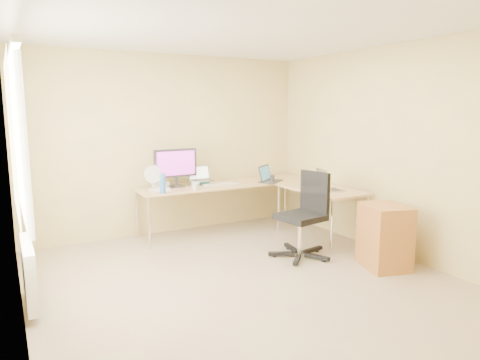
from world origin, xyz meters
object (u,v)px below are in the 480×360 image
desk_main (226,207)px  office_chair (301,218)px  laptop_center (201,174)px  keyboard (218,184)px  laptop_return (331,182)px  mug (195,186)px  desk_return (320,214)px  laptop_black (271,174)px  desk_fan (152,178)px  water_bottle (163,183)px  cabinet (384,237)px  monitor (176,168)px

desk_main → office_chair: 1.52m
laptop_center → keyboard: laptop_center is taller
laptop_return → office_chair: bearing=123.2°
desk_main → keyboard: bearing=-160.8°
laptop_center → keyboard: bearing=-27.6°
keyboard → mug: mug is taller
desk_return → laptop_black: laptop_black is taller
keyboard → desk_fan: 0.96m
desk_main → laptop_center: (-0.38, 0.06, 0.53)m
desk_main → desk_fan: bearing=177.8°
water_bottle → cabinet: water_bottle is taller
laptop_black → keyboard: laptop_black is taller
water_bottle → monitor: bearing=48.6°
desk_main → desk_return: bearing=-45.7°
desk_main → mug: 0.80m
cabinet → office_chair: bearing=146.3°
monitor → laptop_black: size_ratio=1.60×
mug → office_chair: (0.89, -1.19, -0.28)m
laptop_return → laptop_black: bearing=29.7°
water_bottle → laptop_return: 2.25m
desk_return → water_bottle: (-2.05, 0.70, 0.50)m
laptop_black → keyboard: (-0.82, 0.15, -0.11)m
monitor → laptop_black: monitor is taller
laptop_black → desk_fan: desk_fan is taller
desk_return → desk_fan: bearing=153.5°
desk_return → laptop_return: 0.53m
monitor → laptop_black: 1.45m
desk_main → laptop_center: 0.65m
desk_fan → cabinet: (2.02, -2.29, -0.52)m
desk_return → keyboard: (-1.14, 0.94, 0.38)m
monitor → laptop_return: bearing=-39.8°
laptop_black → office_chair: office_chair is taller
monitor → cabinet: (1.66, -2.31, -0.64)m
keyboard → office_chair: bearing=-70.8°
laptop_center → water_bottle: 0.79m
laptop_center → laptop_black: bearing=-13.0°
office_chair → cabinet: bearing=-59.5°
laptop_black → cabinet: bearing=-119.2°
monitor → keyboard: (0.59, -0.12, -0.26)m
laptop_center → desk_fan: 0.73m
laptop_black → desk_fan: bearing=135.9°
laptop_black → mug: bearing=148.0°
laptop_return → cabinet: bearing=-171.8°
monitor → desk_fan: (-0.35, -0.02, -0.12)m
keyboard → water_bottle: 0.95m
mug → water_bottle: (-0.46, 0.00, 0.08)m
laptop_black → office_chair: (-0.38, -1.28, -0.35)m
monitor → cabinet: size_ratio=0.84×
desk_main → water_bottle: 1.22m
laptop_black → cabinet: 2.11m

